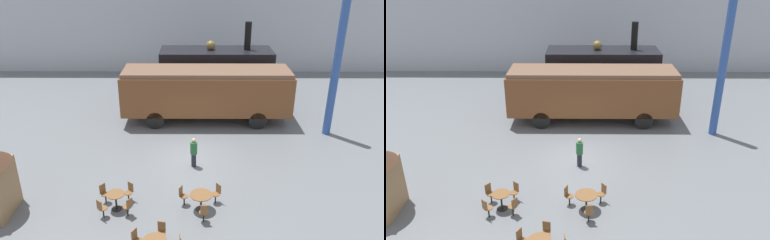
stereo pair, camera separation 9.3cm
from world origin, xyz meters
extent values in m
plane|color=slate|center=(0.00, 0.00, 0.00)|extent=(80.00, 80.00, 0.00)
cube|color=#B2B7C1|center=(0.00, 15.50, 4.50)|extent=(44.00, 0.15, 9.00)
cube|color=black|center=(1.75, 8.42, 2.15)|extent=(7.71, 2.85, 2.96)
cylinder|color=black|center=(3.87, 8.42, 4.57)|extent=(0.45, 0.45, 1.89)
sphere|color=brown|center=(1.36, 8.42, 3.93)|extent=(0.64, 0.64, 0.64)
cylinder|color=black|center=(4.06, 7.06, 0.51)|extent=(1.02, 0.12, 1.02)
cylinder|color=black|center=(4.06, 9.79, 0.51)|extent=(1.02, 0.12, 1.02)
cylinder|color=black|center=(-0.56, 7.06, 0.51)|extent=(1.02, 0.12, 1.02)
cylinder|color=black|center=(-0.56, 9.79, 0.51)|extent=(1.02, 0.12, 1.02)
cube|color=brown|center=(0.97, 4.65, 1.89)|extent=(10.20, 2.81, 2.39)
cube|color=brown|center=(0.97, 4.65, 3.20)|extent=(10.00, 2.59, 0.24)
cylinder|color=black|center=(4.03, 3.30, 0.53)|extent=(1.06, 0.12, 1.06)
cylinder|color=black|center=(4.03, 5.99, 0.53)|extent=(1.06, 0.12, 1.06)
cylinder|color=black|center=(-2.09, 3.30, 0.53)|extent=(1.06, 0.12, 1.06)
cylinder|color=black|center=(-2.09, 5.99, 0.53)|extent=(1.06, 0.12, 1.06)
cylinder|color=black|center=(0.52, -4.49, 0.01)|extent=(0.44, 0.44, 0.02)
cylinder|color=black|center=(0.52, -4.49, 0.36)|extent=(0.08, 0.08, 0.69)
cylinder|color=brown|center=(0.52, -4.49, 0.72)|extent=(0.92, 0.92, 0.03)
cylinder|color=black|center=(-2.95, -4.48, 0.01)|extent=(0.44, 0.44, 0.02)
cylinder|color=black|center=(-2.95, -4.48, 0.37)|extent=(0.08, 0.08, 0.70)
cylinder|color=brown|center=(-2.95, -4.48, 0.73)|extent=(0.74, 0.74, 0.03)
cube|color=brown|center=(-1.85, -6.77, 0.66)|extent=(0.17, 0.27, 0.42)
cylinder|color=black|center=(-0.96, -6.49, 0.21)|extent=(0.06, 0.06, 0.42)
cylinder|color=brown|center=(-0.96, -6.49, 0.43)|extent=(0.36, 0.36, 0.03)
cube|color=brown|center=(-0.93, -6.34, 0.66)|extent=(0.29, 0.09, 0.42)
cylinder|color=black|center=(1.13, -4.04, 0.21)|extent=(0.06, 0.06, 0.42)
cylinder|color=brown|center=(1.13, -4.04, 0.43)|extent=(0.36, 0.36, 0.03)
cube|color=brown|center=(1.25, -3.95, 0.66)|extent=(0.20, 0.26, 0.42)
cylinder|color=black|center=(-0.18, -4.18, 0.21)|extent=(0.06, 0.06, 0.42)
cylinder|color=brown|center=(-0.18, -4.18, 0.43)|extent=(0.36, 0.36, 0.03)
cube|color=brown|center=(-0.32, -4.12, 0.66)|extent=(0.15, 0.28, 0.42)
cylinder|color=black|center=(0.60, -5.24, 0.21)|extent=(0.06, 0.06, 0.42)
cylinder|color=brown|center=(0.60, -5.24, 0.43)|extent=(0.36, 0.36, 0.03)
cube|color=brown|center=(0.62, -5.39, 0.66)|extent=(0.29, 0.07, 0.42)
cylinder|color=black|center=(-2.53, -3.95, 0.21)|extent=(0.06, 0.06, 0.42)
cylinder|color=brown|center=(-2.53, -3.95, 0.43)|extent=(0.36, 0.36, 0.03)
cube|color=brown|center=(-2.44, -3.83, 0.66)|extent=(0.25, 0.21, 0.42)
cylinder|color=black|center=(-3.47, -4.06, 0.21)|extent=(0.06, 0.06, 0.42)
cylinder|color=brown|center=(-3.47, -4.06, 0.43)|extent=(0.36, 0.36, 0.03)
cube|color=brown|center=(-3.59, -3.97, 0.66)|extent=(0.21, 0.25, 0.42)
cylinder|color=black|center=(-3.36, -5.01, 0.21)|extent=(0.06, 0.06, 0.42)
cylinder|color=brown|center=(-3.36, -5.01, 0.43)|extent=(0.36, 0.36, 0.03)
cube|color=brown|center=(-3.46, -5.13, 0.66)|extent=(0.25, 0.21, 0.42)
cylinder|color=black|center=(-2.42, -4.90, 0.21)|extent=(0.06, 0.06, 0.42)
cylinder|color=brown|center=(-2.42, -4.90, 0.43)|extent=(0.36, 0.36, 0.03)
cube|color=brown|center=(-2.30, -4.99, 0.66)|extent=(0.21, 0.25, 0.42)
cylinder|color=#262633|center=(0.22, -1.04, 0.35)|extent=(0.24, 0.24, 0.70)
cylinder|color=#266638|center=(0.22, -1.04, 1.01)|extent=(0.34, 0.34, 0.62)
sphere|color=tan|center=(0.22, -1.04, 1.43)|extent=(0.20, 0.20, 0.20)
cylinder|color=#2D519E|center=(7.97, 2.75, 4.00)|extent=(0.44, 0.44, 8.00)
camera|label=1|loc=(0.22, -17.07, 9.56)|focal=35.00mm
camera|label=2|loc=(0.31, -17.07, 9.56)|focal=35.00mm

